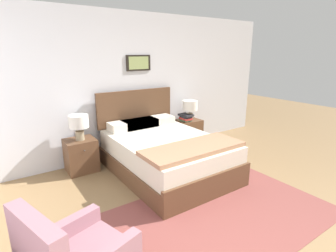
{
  "coord_description": "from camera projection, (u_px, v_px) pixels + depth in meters",
  "views": [
    {
      "loc": [
        -1.99,
        -1.19,
        1.91
      ],
      "look_at": [
        0.02,
        1.75,
        0.9
      ],
      "focal_mm": 28.0,
      "sensor_mm": 36.0,
      "label": 1
    }
  ],
  "objects": [
    {
      "name": "nightstand_by_door",
      "position": [
        188.0,
        132.0,
        5.52
      ],
      "size": [
        0.47,
        0.45,
        0.54
      ],
      "color": "brown",
      "rests_on": "ground_plane"
    },
    {
      "name": "book_thick_bottom",
      "position": [
        186.0,
        120.0,
        5.35
      ],
      "size": [
        0.19,
        0.23,
        0.03
      ],
      "rotation": [
        0.0,
        0.0,
        0.18
      ],
      "color": "#4C7551",
      "rests_on": "nightstand_by_door"
    },
    {
      "name": "bed",
      "position": [
        165.0,
        152.0,
        4.25
      ],
      "size": [
        1.51,
        2.1,
        1.24
      ],
      "color": "brown",
      "rests_on": "ground_plane"
    },
    {
      "name": "book_hardcover_middle",
      "position": [
        186.0,
        118.0,
        5.34
      ],
      "size": [
        0.17,
        0.25,
        0.04
      ],
      "rotation": [
        0.0,
        0.0,
        -0.01
      ],
      "color": "#B7332D",
      "rests_on": "book_thick_bottom"
    },
    {
      "name": "book_novel_upper",
      "position": [
        186.0,
        117.0,
        5.33
      ],
      "size": [
        0.2,
        0.23,
        0.03
      ],
      "rotation": [
        0.0,
        0.0,
        -0.09
      ],
      "color": "#232328",
      "rests_on": "book_hardcover_middle"
    },
    {
      "name": "table_lamp_near_window",
      "position": [
        79.0,
        123.0,
        4.13
      ],
      "size": [
        0.31,
        0.31,
        0.41
      ],
      "color": "gray",
      "rests_on": "nightstand_near_window"
    },
    {
      "name": "area_rug_main",
      "position": [
        221.0,
        215.0,
        3.17
      ],
      "size": [
        2.73,
        1.73,
        0.01
      ],
      "color": "brown",
      "rests_on": "ground_plane"
    },
    {
      "name": "wall_back",
      "position": [
        122.0,
        87.0,
        4.74
      ],
      "size": [
        6.96,
        0.09,
        2.6
      ],
      "color": "silver",
      "rests_on": "ground_plane"
    },
    {
      "name": "book_slim_near_top",
      "position": [
        186.0,
        115.0,
        5.32
      ],
      "size": [
        0.22,
        0.29,
        0.04
      ],
      "rotation": [
        0.0,
        0.0,
        0.06
      ],
      "color": "#232328",
      "rests_on": "book_novel_upper"
    },
    {
      "name": "table_lamp_by_door",
      "position": [
        190.0,
        107.0,
        5.35
      ],
      "size": [
        0.31,
        0.31,
        0.41
      ],
      "color": "gray",
      "rests_on": "nightstand_by_door"
    },
    {
      "name": "nightstand_near_window",
      "position": [
        81.0,
        155.0,
        4.29
      ],
      "size": [
        0.47,
        0.45,
        0.54
      ],
      "color": "brown",
      "rests_on": "ground_plane"
    }
  ]
}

